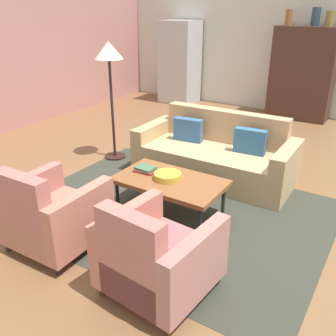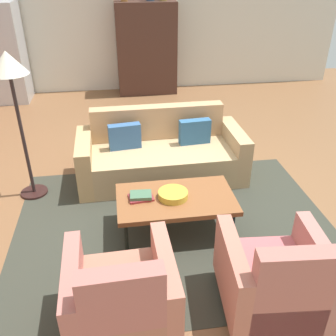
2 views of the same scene
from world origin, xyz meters
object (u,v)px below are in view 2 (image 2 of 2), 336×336
(coffee_table, at_px, (176,200))
(armchair_left, at_px, (122,300))
(armchair_right, at_px, (276,282))
(cabinet, at_px, (146,49))
(floor_lamp, at_px, (10,78))
(refrigerator, at_px, (2,54))
(couch, at_px, (161,155))
(book_stack, at_px, (141,196))
(fruit_bowl, at_px, (173,195))

(coffee_table, xyz_separation_m, armchair_left, (-0.60, -1.17, -0.03))
(armchair_right, distance_m, cabinet, 5.90)
(coffee_table, relative_size, floor_lamp, 0.70)
(floor_lamp, bearing_deg, coffee_table, -30.62)
(cabinet, relative_size, refrigerator, 0.97)
(couch, bearing_deg, coffee_table, 89.16)
(book_stack, distance_m, cabinet, 4.71)
(armchair_left, relative_size, cabinet, 0.49)
(couch, distance_m, book_stack, 1.22)
(armchair_right, bearing_deg, couch, 108.90)
(book_stack, bearing_deg, armchair_left, -101.57)
(cabinet, bearing_deg, armchair_right, -85.91)
(armchair_right, relative_size, refrigerator, 0.48)
(armchair_left, relative_size, floor_lamp, 0.51)
(fruit_bowl, height_order, refrigerator, refrigerator)
(armchair_left, xyz_separation_m, floor_lamp, (-1.01, 2.12, 1.10))
(coffee_table, bearing_deg, couch, 90.07)
(cabinet, bearing_deg, armchair_left, -97.53)
(couch, distance_m, armchair_left, 2.43)
(couch, distance_m, floor_lamp, 1.99)
(coffee_table, distance_m, armchair_right, 1.31)
(coffee_table, xyz_separation_m, fruit_bowl, (-0.03, 0.00, 0.07))
(fruit_bowl, distance_m, floor_lamp, 2.09)
(coffee_table, distance_m, refrigerator, 5.31)
(couch, relative_size, coffee_table, 1.76)
(couch, bearing_deg, armchair_right, 103.30)
(coffee_table, height_order, book_stack, book_stack)
(couch, distance_m, fruit_bowl, 1.20)
(coffee_table, bearing_deg, armchair_right, -62.98)
(armchair_right, bearing_deg, coffee_table, 121.70)
(armchair_right, xyz_separation_m, floor_lamp, (-2.20, 2.12, 1.10))
(couch, distance_m, coffee_table, 1.19)
(armchair_right, height_order, book_stack, armchair_right)
(coffee_table, bearing_deg, fruit_bowl, 180.00)
(coffee_table, relative_size, armchair_left, 1.36)
(book_stack, height_order, cabinet, cabinet)
(refrigerator, bearing_deg, cabinet, 2.14)
(book_stack, bearing_deg, fruit_bowl, -5.49)
(armchair_left, xyz_separation_m, armchair_right, (1.19, 0.00, 0.00))
(armchair_right, xyz_separation_m, fruit_bowl, (-0.62, 1.17, 0.11))
(armchair_left, relative_size, book_stack, 3.37)
(couch, relative_size, refrigerator, 1.14)
(book_stack, distance_m, floor_lamp, 1.85)
(cabinet, distance_m, floor_lamp, 4.18)
(cabinet, bearing_deg, refrigerator, -177.86)
(fruit_bowl, bearing_deg, coffee_table, 0.00)
(book_stack, bearing_deg, floor_lamp, 143.73)
(floor_lamp, bearing_deg, refrigerator, 105.56)
(fruit_bowl, bearing_deg, floor_lamp, 148.92)
(coffee_table, distance_m, floor_lamp, 2.15)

